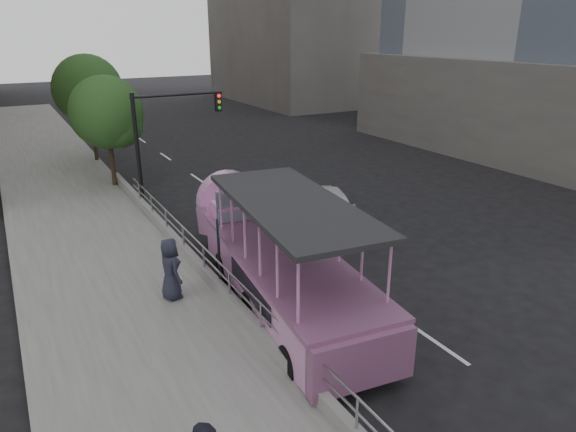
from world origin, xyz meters
The scene contains 11 objects.
ground centered at (0.00, 0.00, 0.00)m, with size 160.00×160.00×0.00m, color black.
sidewalk centered at (-5.75, 10.00, 0.15)m, with size 5.50×80.00×0.30m, color #A1A19C.
kerb_wall centered at (-3.12, 2.00, 0.48)m, with size 0.24×30.00×0.36m, color gray.
guardrail centered at (-3.12, 2.00, 1.14)m, with size 0.07×22.00×0.71m.
duck_boat centered at (-1.48, 2.43, 1.29)m, with size 3.71×10.66×3.47m.
car centered at (3.38, 6.54, 0.76)m, with size 1.79×4.44×1.51m, color white.
pedestrian_far centered at (-4.42, 3.24, 1.22)m, with size 0.90×0.59×1.85m, color #282A3B.
parking_sign centered at (-3.00, 3.00, 1.77)m, with size 0.24×0.60×2.83m.
traffic_signal centered at (-1.70, 12.50, 3.50)m, with size 4.20×0.32×5.20m.
street_tree_near centered at (-3.30, 15.93, 3.82)m, with size 3.52×3.52×5.72m.
street_tree_far centered at (-3.10, 21.93, 4.31)m, with size 3.97×3.97×6.45m.
Camera 1 is at (-8.04, -10.07, 7.73)m, focal length 32.00 mm.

